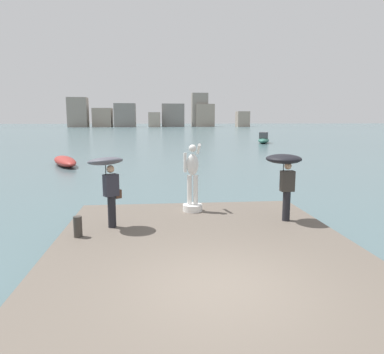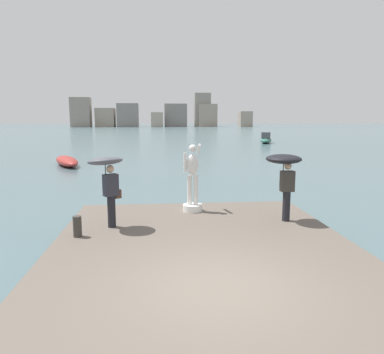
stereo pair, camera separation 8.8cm
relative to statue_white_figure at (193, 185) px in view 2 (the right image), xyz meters
name	(u,v)px [view 2 (the right image)]	position (x,y,z in m)	size (l,w,h in m)	color
ground_plane	(167,146)	(-0.04, 34.54, -1.26)	(400.00, 400.00, 0.00)	#4C666B
pier	(206,259)	(-0.04, -3.66, -1.06)	(7.27, 9.59, 0.40)	#60564C
statue_white_figure	(193,185)	(0.00, 0.00, 0.00)	(0.63, 0.88, 2.19)	white
onlooker_left	(107,174)	(-2.46, -1.61, 0.63)	(1.31, 1.32, 2.00)	black
onlooker_right	(285,168)	(2.53, -1.39, 0.71)	(1.07, 1.07, 1.96)	black
mooring_bollard	(77,226)	(-3.16, -2.36, -0.60)	(0.22, 0.22, 0.53)	#38332D
boat_near	(266,139)	(13.71, 38.23, -0.72)	(3.09, 5.08, 1.52)	#336B5B
boat_mid	(67,161)	(-7.71, 15.59, -0.93)	(3.13, 5.13, 0.66)	#9E2D28
distant_skyline	(156,115)	(-1.95, 140.72, 3.55)	(72.07, 10.77, 13.70)	gray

